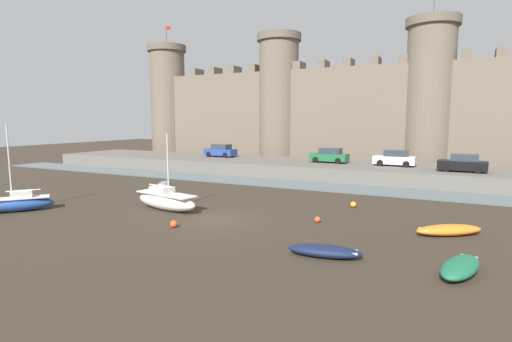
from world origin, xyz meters
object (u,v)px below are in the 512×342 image
(rowboat_foreground_centre, at_px, (164,185))
(car_quay_west, at_px, (221,151))
(mooring_buoy_near_channel, at_px, (353,205))
(mooring_buoy_near_shore, at_px, (174,224))
(sailboat_near_channel_left, at_px, (166,200))
(car_quay_centre_east, at_px, (395,158))
(mooring_buoy_off_centre, at_px, (317,220))
(rowboat_foreground_right, at_px, (449,230))
(rowboat_near_channel_right, at_px, (325,251))
(sailboat_midflat_centre, at_px, (17,203))
(rowboat_midflat_right, at_px, (460,267))
(car_quay_east, at_px, (463,163))
(car_quay_centre_west, at_px, (329,156))

(rowboat_foreground_centre, bearing_deg, car_quay_west, 102.44)
(mooring_buoy_near_channel, bearing_deg, car_quay_west, 142.41)
(mooring_buoy_near_shore, bearing_deg, car_quay_west, 116.05)
(sailboat_near_channel_left, height_order, mooring_buoy_near_channel, sailboat_near_channel_left)
(car_quay_centre_east, bearing_deg, mooring_buoy_off_centre, -94.97)
(rowboat_foreground_right, height_order, mooring_buoy_off_centre, rowboat_foreground_right)
(sailboat_near_channel_left, bearing_deg, rowboat_near_channel_right, -19.55)
(rowboat_foreground_right, bearing_deg, car_quay_west, 142.60)
(sailboat_midflat_centre, bearing_deg, car_quay_centre_east, 51.70)
(rowboat_foreground_centre, height_order, sailboat_midflat_centre, sailboat_midflat_centre)
(rowboat_midflat_right, relative_size, car_quay_east, 0.83)
(mooring_buoy_near_shore, bearing_deg, car_quay_centre_east, 70.58)
(rowboat_midflat_right, bearing_deg, car_quay_centre_east, 102.95)
(rowboat_foreground_right, height_order, mooring_buoy_near_channel, rowboat_foreground_right)
(mooring_buoy_near_shore, bearing_deg, mooring_buoy_off_centre, 34.04)
(car_quay_west, bearing_deg, rowboat_foreground_right, -37.40)
(rowboat_foreground_right, relative_size, car_quay_east, 0.89)
(rowboat_midflat_right, relative_size, car_quay_west, 0.83)
(mooring_buoy_near_shore, bearing_deg, mooring_buoy_near_channel, 51.06)
(sailboat_near_channel_left, xyz_separation_m, car_quay_centre_east, (12.16, 21.42, 1.57))
(sailboat_near_channel_left, relative_size, rowboat_near_channel_right, 1.66)
(car_quay_east, bearing_deg, car_quay_west, 173.79)
(rowboat_foreground_right, distance_m, car_quay_centre_west, 23.32)
(mooring_buoy_near_shore, bearing_deg, rowboat_midflat_right, -2.00)
(rowboat_midflat_right, distance_m, car_quay_west, 37.88)
(rowboat_near_channel_right, distance_m, car_quay_centre_west, 27.13)
(mooring_buoy_off_centre, xyz_separation_m, mooring_buoy_near_shore, (-7.03, -4.75, 0.03))
(rowboat_foreground_right, xyz_separation_m, sailboat_midflat_centre, (-26.15, -6.76, 0.27))
(sailboat_midflat_centre, height_order, mooring_buoy_near_shore, sailboat_midflat_centre)
(car_quay_centre_west, bearing_deg, rowboat_midflat_right, -63.50)
(rowboat_midflat_right, bearing_deg, car_quay_centre_west, 116.50)
(sailboat_midflat_centre, xyz_separation_m, car_quay_centre_east, (20.80, 26.34, 1.65))
(rowboat_near_channel_right, xyz_separation_m, car_quay_west, (-21.79, 26.74, 1.93))
(sailboat_near_channel_left, relative_size, mooring_buoy_near_channel, 13.51)
(rowboat_near_channel_right, bearing_deg, sailboat_near_channel_left, 160.45)
(sailboat_near_channel_left, distance_m, mooring_buoy_off_centre, 10.50)
(sailboat_midflat_centre, height_order, car_quay_east, sailboat_midflat_centre)
(rowboat_near_channel_right, height_order, mooring_buoy_near_shore, rowboat_near_channel_right)
(rowboat_midflat_right, xyz_separation_m, mooring_buoy_off_centre, (-7.60, 5.26, -0.13))
(rowboat_foreground_centre, bearing_deg, mooring_buoy_off_centre, -19.03)
(sailboat_near_channel_left, relative_size, sailboat_midflat_centre, 0.98)
(rowboat_foreground_right, bearing_deg, rowboat_foreground_centre, 167.87)
(car_quay_west, xyz_separation_m, car_quay_centre_east, (21.38, -0.85, 0.00))
(sailboat_near_channel_left, xyz_separation_m, mooring_buoy_near_channel, (11.38, 6.42, -0.45))
(rowboat_foreground_right, height_order, car_quay_centre_east, car_quay_centre_east)
(rowboat_foreground_right, distance_m, mooring_buoy_near_channel, 7.65)
(sailboat_near_channel_left, relative_size, mooring_buoy_near_shore, 13.57)
(rowboat_midflat_right, relative_size, mooring_buoy_near_channel, 8.20)
(car_quay_centre_west, bearing_deg, car_quay_east, -10.00)
(mooring_buoy_off_centre, distance_m, mooring_buoy_near_channel, 5.25)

